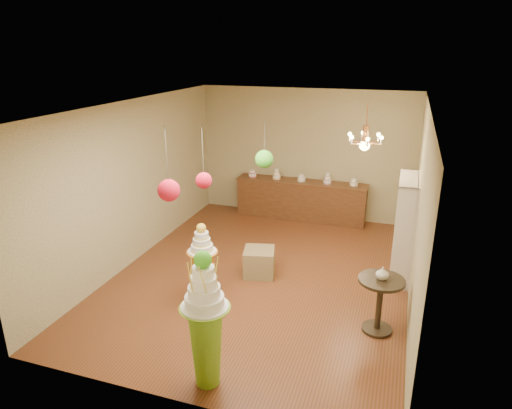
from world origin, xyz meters
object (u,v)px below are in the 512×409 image
(pedestal_green, at_px, (206,329))
(pedestal_orange, at_px, (203,270))
(sideboard, at_px, (301,199))
(round_table, at_px, (380,298))

(pedestal_green, xyz_separation_m, pedestal_orange, (-0.82, 1.70, -0.20))
(pedestal_orange, distance_m, sideboard, 4.17)
(round_table, bearing_deg, pedestal_green, -136.99)
(pedestal_orange, bearing_deg, pedestal_green, -64.13)
(sideboard, relative_size, round_table, 3.65)
(pedestal_orange, distance_m, round_table, 2.71)
(sideboard, height_order, round_table, sideboard)
(sideboard, xyz_separation_m, round_table, (2.08, -4.06, 0.06))
(pedestal_orange, bearing_deg, round_table, 1.19)
(pedestal_orange, height_order, round_table, pedestal_orange)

